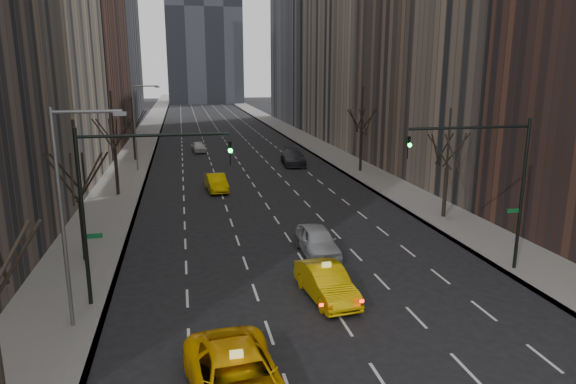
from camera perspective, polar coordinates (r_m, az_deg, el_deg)
sidewalk_left at (r=81.79m, az=-15.77°, el=5.50°), size 4.50×320.00×0.15m
sidewalk_right at (r=83.68m, az=1.28°, el=6.16°), size 4.50×320.00×0.15m
tree_lw_b at (r=30.22m, az=-22.09°, el=-0.59°), size 3.36×3.50×7.82m
tree_lw_c at (r=45.72m, az=-18.69°, el=4.52°), size 3.36×3.50×8.74m
tree_lw_d at (r=63.54m, az=-16.80°, el=6.50°), size 3.36×3.50×7.36m
tree_rw_b at (r=38.29m, az=17.22°, el=2.55°), size 3.36×3.50×7.82m
tree_rw_c at (r=54.51m, az=8.16°, el=6.39°), size 3.36×3.50×8.74m
traffic_mast_left at (r=23.61m, az=-18.06°, el=0.47°), size 6.69×0.39×8.00m
traffic_mast_right at (r=28.09m, az=22.00°, el=2.12°), size 6.69×0.39×8.00m
streetlight_near at (r=21.93m, az=-23.12°, el=-0.55°), size 2.83×0.22×9.00m
streetlight_far at (r=56.30m, az=-16.34°, el=7.83°), size 2.83×0.22×9.00m
taxi_suv at (r=17.36m, az=-5.60°, el=-20.29°), size 3.48×6.53×1.75m
taxi_sedan at (r=24.50m, az=4.27°, el=-10.01°), size 2.19×4.93×1.57m
silver_sedan_ahead at (r=30.03m, az=3.29°, el=-5.44°), size 2.00×4.88×1.66m
far_taxi at (r=46.18m, az=-7.97°, el=1.04°), size 1.96×4.71×1.52m
far_suv_grey at (r=58.60m, az=0.56°, el=3.86°), size 2.81×6.03×1.70m
far_car_white at (r=69.01m, az=-9.92°, el=4.96°), size 2.13×4.23×1.38m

